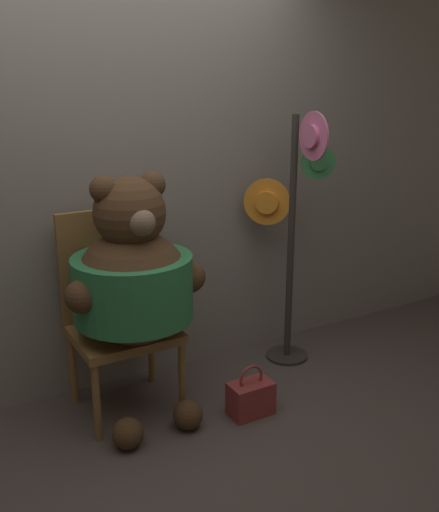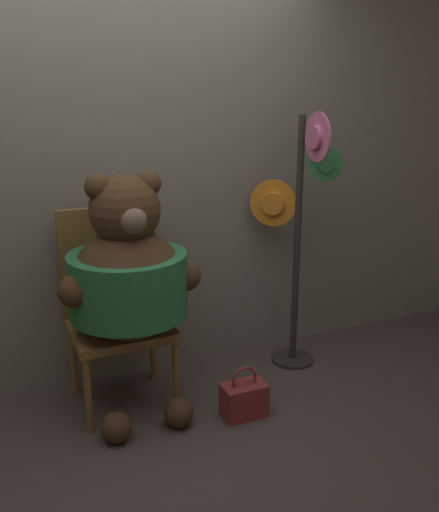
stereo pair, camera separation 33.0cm
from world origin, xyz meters
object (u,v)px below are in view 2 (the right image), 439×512
chair (116,303)px  hat_display_rack (295,225)px  teddy_bear (128,277)px  handbag_on_ground (244,399)px

chair → hat_display_rack: hat_display_rack is taller
teddy_bear → hat_display_rack: hat_display_rack is taller
chair → handbag_on_ground: (0.57, -0.50, -0.48)m
hat_display_rack → handbag_on_ground: bearing=-141.0°
hat_display_rack → handbag_on_ground: hat_display_rack is taller
teddy_bear → chair: bearing=101.3°
chair → teddy_bear: bearing=-78.7°
chair → hat_display_rack: 1.19m
hat_display_rack → teddy_bear: bearing=-173.1°
teddy_bear → handbag_on_ground: (0.54, -0.32, -0.69)m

